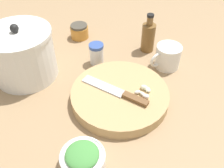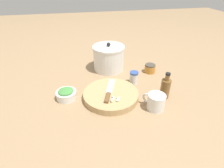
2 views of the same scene
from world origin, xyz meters
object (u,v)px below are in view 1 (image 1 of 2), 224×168
at_px(spice_jar, 97,54).
at_px(stock_pot, 22,54).
at_px(cutting_board, 120,95).
at_px(honey_jar, 79,31).
at_px(coffee_mug, 167,57).
at_px(herb_bowl, 83,159).
at_px(garlic_cloves, 144,91).
at_px(chef_knife, 118,92).
at_px(oil_bottle, 148,36).

relative_size(spice_jar, stock_pot, 0.36).
bearing_deg(stock_pot, cutting_board, -98.60).
bearing_deg(honey_jar, spice_jar, -143.02).
bearing_deg(coffee_mug, stock_pot, 107.84).
bearing_deg(cutting_board, herb_bowl, 169.59).
height_order(cutting_board, garlic_cloves, garlic_cloves).
bearing_deg(chef_knife, oil_bottle, 9.06).
height_order(cutting_board, coffee_mug, coffee_mug).
xyz_separation_m(herb_bowl, oil_bottle, (0.56, -0.10, 0.03)).
xyz_separation_m(honey_jar, stock_pot, (-0.28, 0.11, 0.06)).
bearing_deg(stock_pot, honey_jar, -21.16).
xyz_separation_m(herb_bowl, stock_pot, (0.31, 0.31, 0.06)).
bearing_deg(cutting_board, garlic_cloves, -82.57).
distance_m(herb_bowl, honey_jar, 0.63).
distance_m(herb_bowl, oil_bottle, 0.57).
distance_m(cutting_board, coffee_mug, 0.26).
height_order(oil_bottle, stock_pot, stock_pot).
height_order(spice_jar, stock_pot, stock_pot).
distance_m(spice_jar, honey_jar, 0.20).
relative_size(cutting_board, oil_bottle, 2.00).
height_order(coffee_mug, honey_jar, coffee_mug).
bearing_deg(cutting_board, honey_jar, 36.20).
distance_m(coffee_mug, oil_bottle, 0.13).
bearing_deg(stock_pot, coffee_mug, -72.16).
distance_m(chef_knife, honey_jar, 0.43).
relative_size(coffee_mug, oil_bottle, 0.69).
relative_size(garlic_cloves, stock_pot, 0.25).
bearing_deg(herb_bowl, coffee_mug, -21.62).
bearing_deg(honey_jar, coffee_mug, -107.89).
distance_m(cutting_board, stock_pot, 0.37).
relative_size(cutting_board, chef_knife, 1.37).
relative_size(cutting_board, honey_jar, 4.09).
bearing_deg(coffee_mug, spice_jar, 98.11).
relative_size(cutting_board, herb_bowl, 2.70).
bearing_deg(stock_pot, chef_knife, -100.16).
xyz_separation_m(herb_bowl, spice_jar, (0.43, 0.08, 0.01)).
bearing_deg(oil_bottle, coffee_mug, -137.61).
relative_size(spice_jar, coffee_mug, 0.76).
distance_m(cutting_board, honey_jar, 0.42).
bearing_deg(garlic_cloves, stock_pot, 84.20).
height_order(herb_bowl, oil_bottle, oil_bottle).
bearing_deg(garlic_cloves, chef_knife, 103.65).
height_order(coffee_mug, stock_pot, stock_pot).
height_order(chef_knife, oil_bottle, oil_bottle).
xyz_separation_m(spice_jar, coffee_mug, (0.04, -0.26, 0.00)).
bearing_deg(oil_bottle, chef_knife, 169.73).
distance_m(herb_bowl, stock_pot, 0.44).
bearing_deg(coffee_mug, oil_bottle, 42.39).
bearing_deg(oil_bottle, honey_jar, 83.90).
bearing_deg(honey_jar, stock_pot, 158.84).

